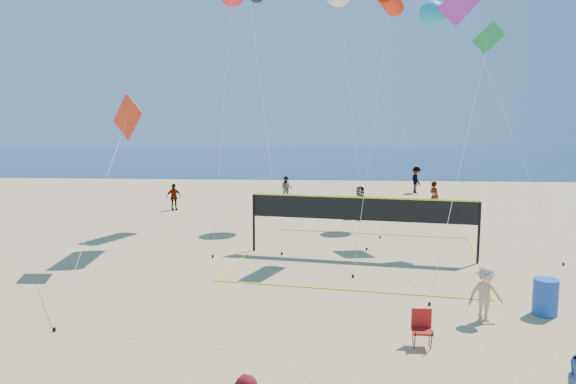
{
  "coord_description": "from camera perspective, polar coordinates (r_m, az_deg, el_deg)",
  "views": [
    {
      "loc": [
        -0.47,
        -10.11,
        5.47
      ],
      "look_at": [
        -1.28,
        2.0,
        3.8
      ],
      "focal_mm": 35.0,
      "sensor_mm": 36.0,
      "label": 1
    }
  ],
  "objects": [
    {
      "name": "ocean",
      "position": [
        72.32,
        4.17,
        3.5
      ],
      "size": [
        140.0,
        50.0,
        0.03
      ],
      "primitive_type": "cube",
      "color": "navy",
      "rests_on": "ground"
    },
    {
      "name": "bystander_b",
      "position": [
        16.01,
        19.42,
        -9.76
      ],
      "size": [
        1.07,
        0.76,
        1.51
      ],
      "primitive_type": "imported",
      "rotation": [
        0.0,
        0.0,
        0.22
      ],
      "color": "#CFAB8A",
      "rests_on": "ground"
    },
    {
      "name": "far_person_0",
      "position": [
        33.03,
        -11.54,
        -0.5
      ],
      "size": [
        0.96,
        0.81,
        1.54
      ],
      "primitive_type": "imported",
      "rotation": [
        0.0,
        0.0,
        0.59
      ],
      "color": "gray",
      "rests_on": "ground"
    },
    {
      "name": "far_person_1",
      "position": [
        30.21,
        7.3,
        -1.01
      ],
      "size": [
        1.47,
        1.5,
        1.71
      ],
      "primitive_type": "imported",
      "rotation": [
        0.0,
        0.0,
        -0.8
      ],
      "color": "gray",
      "rests_on": "ground"
    },
    {
      "name": "far_person_2",
      "position": [
        32.67,
        14.61,
        -0.48
      ],
      "size": [
        0.71,
        0.77,
        1.77
      ],
      "primitive_type": "imported",
      "rotation": [
        0.0,
        0.0,
        2.14
      ],
      "color": "gray",
      "rests_on": "ground"
    },
    {
      "name": "far_person_3",
      "position": [
        36.28,
        -0.16,
        0.39
      ],
      "size": [
        0.76,
        0.6,
        1.53
      ],
      "primitive_type": "imported",
      "rotation": [
        0.0,
        0.0,
        -0.03
      ],
      "color": "gray",
      "rests_on": "ground"
    },
    {
      "name": "far_person_4",
      "position": [
        40.42,
        12.9,
        1.2
      ],
      "size": [
        0.9,
        1.31,
        1.87
      ],
      "primitive_type": "imported",
      "rotation": [
        0.0,
        0.0,
        1.75
      ],
      "color": "gray",
      "rests_on": "ground"
    },
    {
      "name": "camp_chair",
      "position": [
        14.07,
        13.44,
        -13.1
      ],
      "size": [
        0.49,
        0.6,
        0.98
      ],
      "rotation": [
        0.0,
        0.0,
        -0.03
      ],
      "color": "#A71713",
      "rests_on": "ground"
    },
    {
      "name": "trash_barrel",
      "position": [
        17.22,
        24.69,
        -9.66
      ],
      "size": [
        0.72,
        0.72,
        1.01
      ],
      "primitive_type": "cylinder",
      "rotation": [
        0.0,
        0.0,
        0.07
      ],
      "color": "#1B49B2",
      "rests_on": "ground"
    },
    {
      "name": "volleyball_net",
      "position": [
        21.78,
        7.48,
        -2.42
      ],
      "size": [
        10.14,
        10.02,
        2.37
      ],
      "rotation": [
        0.0,
        0.0,
        -0.16
      ],
      "color": "black",
      "rests_on": "ground"
    },
    {
      "name": "kite_2",
      "position": [
        24.04,
        10.33,
        18.58
      ],
      "size": [
        2.28,
        5.99,
        10.53
      ],
      "rotation": [
        0.0,
        0.0,
        -0.33
      ],
      "color": "red",
      "rests_on": "ground"
    },
    {
      "name": "kite_3",
      "position": [
        21.18,
        -16.22,
        6.64
      ],
      "size": [
        1.47,
        7.54,
        6.26
      ],
      "rotation": [
        0.0,
        0.0,
        -0.42
      ],
      "color": "red",
      "rests_on": "ground"
    },
    {
      "name": "kite_4",
      "position": [
        24.71,
        19.38,
        13.01
      ],
      "size": [
        4.43,
        8.8,
        9.33
      ],
      "rotation": [
        0.0,
        0.0,
        0.19
      ],
      "color": "green",
      "rests_on": "ground"
    },
    {
      "name": "kite_5",
      "position": [
        27.56,
        17.45,
        17.1
      ],
      "size": [
        3.71,
        6.57,
        11.53
      ],
      "rotation": [
        0.0,
        0.0,
        -0.24
      ],
      "color": "#D331C2",
      "rests_on": "ground"
    },
    {
      "name": "kite_7",
      "position": [
        31.39,
        14.45,
        17.13
      ],
      "size": [
        3.89,
        6.62,
        11.35
      ],
      "rotation": [
        0.0,
        0.0,
        -0.31
      ],
      "color": "#1A9FD5",
      "rests_on": "ground"
    }
  ]
}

